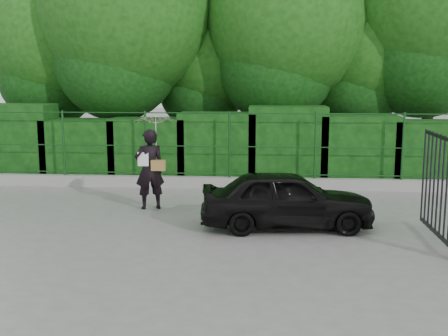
{
  "coord_description": "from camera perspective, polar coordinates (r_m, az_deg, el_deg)",
  "views": [
    {
      "loc": [
        1.41,
        -10.52,
        3.1
      ],
      "look_at": [
        0.5,
        1.3,
        1.1
      ],
      "focal_mm": 45.0,
      "sensor_mm": 36.0,
      "label": 1
    }
  ],
  "objects": [
    {
      "name": "fence",
      "position": [
        15.19,
        -0.12,
        2.39
      ],
      "size": [
        14.13,
        0.06,
        1.8
      ],
      "color": "#134016",
      "rests_on": "kerb"
    },
    {
      "name": "ground",
      "position": [
        11.06,
        -3.11,
        -6.72
      ],
      "size": [
        80.0,
        80.0,
        0.0
      ],
      "primitive_type": "plane",
      "color": "gray"
    },
    {
      "name": "trees",
      "position": [
        18.32,
        3.66,
        14.32
      ],
      "size": [
        17.1,
        6.15,
        8.08
      ],
      "color": "black",
      "rests_on": "ground"
    },
    {
      "name": "hedge",
      "position": [
        16.23,
        -0.9,
        2.1
      ],
      "size": [
        14.2,
        1.2,
        2.21
      ],
      "color": "black",
      "rests_on": "ground"
    },
    {
      "name": "woman",
      "position": [
        12.94,
        -7.18,
        2.07
      ],
      "size": [
        1.04,
        1.01,
        2.19
      ],
      "color": "black",
      "rests_on": "ground"
    },
    {
      "name": "kerb",
      "position": [
        15.37,
        -0.94,
        -1.49
      ],
      "size": [
        14.0,
        0.25,
        0.3
      ],
      "primitive_type": "cube",
      "color": "#9E9E99",
      "rests_on": "ground"
    },
    {
      "name": "car",
      "position": [
        11.43,
        6.4,
        -3.16
      ],
      "size": [
        3.59,
        1.7,
        1.19
      ],
      "primitive_type": "imported",
      "rotation": [
        0.0,
        0.0,
        1.66
      ],
      "color": "black",
      "rests_on": "ground"
    }
  ]
}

